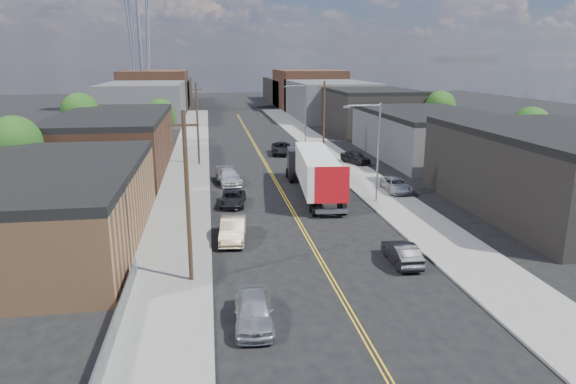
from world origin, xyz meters
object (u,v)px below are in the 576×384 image
object	(u,v)px
car_ahead_truck	(282,148)
car_left_c	(233,199)
car_left_a	(253,310)
semi_truck	(312,169)
car_left_d	(229,177)
car_right_lot_a	(396,185)
car_right_lot_c	(355,157)
car_right_oncoming	(402,253)
car_left_b	(233,230)

from	to	relation	value
car_ahead_truck	car_left_c	bearing A→B (deg)	-103.16
car_left_a	car_left_c	distance (m)	21.61
semi_truck	car_left_d	world-z (taller)	semi_truck
car_left_a	car_right_lot_a	size ratio (longest dim) A/B	0.98
car_left_a	car_left_d	world-z (taller)	car_left_a
car_right_lot_c	semi_truck	bearing A→B (deg)	-143.46
car_right_oncoming	car_ahead_truck	size ratio (longest dim) A/B	0.74
car_left_a	car_left_b	bearing A→B (deg)	94.61
car_left_c	car_right_oncoming	size ratio (longest dim) A/B	1.07
car_left_d	car_ahead_truck	size ratio (longest dim) A/B	0.92
car_left_a	car_ahead_truck	bearing A→B (deg)	83.03
semi_truck	car_right_lot_c	distance (m)	15.71
semi_truck	car_right_oncoming	xyz separation A→B (m)	(2.18, -18.21, -1.76)
car_right_oncoming	car_left_b	bearing A→B (deg)	-27.83
car_left_b	car_left_c	distance (m)	9.25
car_left_c	car_left_a	bearing A→B (deg)	-82.86
car_left_b	car_left_c	world-z (taller)	car_left_b
semi_truck	car_ahead_truck	bearing A→B (deg)	94.87
car_left_a	car_left_b	world-z (taller)	car_left_b
car_left_c	car_right_oncoming	xyz separation A→B (m)	(10.00, -15.17, 0.07)
semi_truck	car_right_lot_c	xyz separation A→B (m)	(8.18, 13.32, -1.55)
car_left_a	car_right_lot_c	world-z (taller)	car_right_lot_c
car_left_a	car_ahead_truck	xyz separation A→B (m)	(8.01, 46.40, 0.01)
car_left_c	car_left_d	xyz separation A→B (m)	(0.00, 8.32, 0.13)
car_left_b	car_right_lot_c	world-z (taller)	car_right_lot_c
car_left_b	car_left_a	bearing A→B (deg)	-82.33
car_right_lot_c	car_right_lot_a	bearing A→B (deg)	-111.88
car_left_b	car_ahead_truck	world-z (taller)	car_left_b
car_left_b	car_right_oncoming	world-z (taller)	car_left_b
car_left_c	car_left_b	bearing A→B (deg)	-85.43
car_right_lot_a	car_left_c	bearing A→B (deg)	-170.34
car_left_c	car_ahead_truck	world-z (taller)	car_ahead_truck
semi_truck	car_left_d	distance (m)	9.58
car_left_a	car_left_d	bearing A→B (deg)	92.73
car_right_lot_a	car_ahead_truck	distance (m)	24.16
car_right_oncoming	car_right_lot_c	xyz separation A→B (m)	(6.00, 31.52, 0.21)
car_left_b	car_right_lot_c	bearing A→B (deg)	63.18
semi_truck	car_left_d	bearing A→B (deg)	151.20
car_right_lot_c	car_left_c	bearing A→B (deg)	-156.25
car_left_c	car_right_lot_c	size ratio (longest dim) A/B	1.03
semi_truck	car_left_a	bearing A→B (deg)	-102.45
car_left_d	car_left_c	bearing A→B (deg)	-96.99
car_left_c	car_ahead_truck	bearing A→B (deg)	79.46
semi_truck	car_left_d	size ratio (longest dim) A/B	3.15
semi_truck	car_right_lot_a	xyz separation A→B (m)	(8.18, -1.04, -1.66)
car_left_d	car_right_oncoming	size ratio (longest dim) A/B	1.24
car_left_a	car_right_lot_c	distance (m)	41.22
car_ahead_truck	car_right_lot_a	bearing A→B (deg)	-65.92
car_right_lot_a	car_right_lot_c	xyz separation A→B (m)	(0.00, 14.36, 0.11)
car_left_a	car_left_c	xyz separation A→B (m)	(0.05, 21.61, -0.15)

